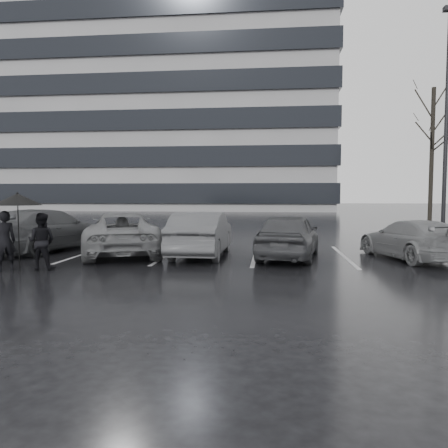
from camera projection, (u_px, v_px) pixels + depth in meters
name	position (u px, v px, depth m)	size (l,w,h in m)	color
ground	(230.00, 268.00, 11.69)	(160.00, 160.00, 0.00)	black
office_building	(105.00, 105.00, 60.65)	(61.00, 26.00, 29.00)	gray
car_main	(289.00, 236.00, 13.37)	(1.63, 4.06, 1.38)	black
car_west_a	(201.00, 234.00, 13.87)	(1.49, 4.27, 1.41)	#2E2E30
car_west_b	(122.00, 234.00, 14.19)	(2.26, 4.91, 1.36)	#4D4D50
car_west_c	(46.00, 230.00, 15.09)	(2.03, 4.99, 1.45)	black
car_east	(412.00, 239.00, 13.15)	(1.67, 4.12, 1.19)	#4D4D50
pedestrian_left	(4.00, 241.00, 11.17)	(0.56, 0.37, 1.54)	black
pedestrian_right	(41.00, 241.00, 11.36)	(0.72, 0.56, 1.48)	black
umbrella	(18.00, 199.00, 11.07)	(1.19, 1.19, 2.02)	black
lamp_post	(446.00, 135.00, 18.22)	(0.53, 0.53, 9.64)	gray
stall_stripes	(212.00, 254.00, 14.25)	(19.72, 5.00, 0.00)	#A7A7AA
tree_north	(432.00, 157.00, 27.07)	(0.26, 0.26, 8.50)	black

